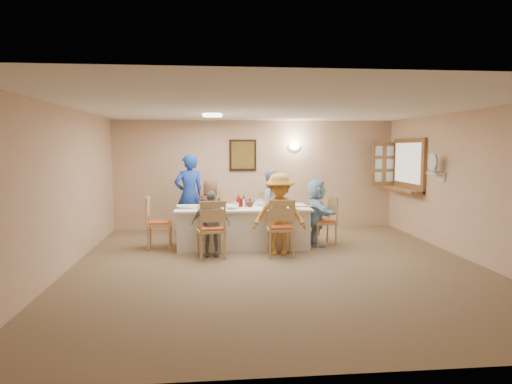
{
  "coord_description": "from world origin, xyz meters",
  "views": [
    {
      "loc": [
        -1.04,
        -7.04,
        1.89
      ],
      "look_at": [
        -0.2,
        1.4,
        1.05
      ],
      "focal_mm": 32.0,
      "sensor_mm": 36.0,
      "label": 1
    }
  ],
  "objects": [
    {
      "name": "serving_hatch",
      "position": [
        3.21,
        2.4,
        1.5
      ],
      "size": [
        0.06,
        1.5,
        1.15
      ],
      "primitive_type": "cube",
      "color": "brown",
      "rests_on": "room_walls"
    },
    {
      "name": "placemat_bl",
      "position": [
        -1.05,
        1.88,
        0.76
      ],
      "size": [
        0.38,
        0.28,
        0.01
      ],
      "primitive_type": "cube",
      "color": "#472B19",
      "rests_on": "dining_table"
    },
    {
      "name": "condiment_brown",
      "position": [
        -0.42,
        1.54,
        0.87
      ],
      "size": [
        0.16,
        0.17,
        0.22
      ],
      "primitive_type": "imported",
      "rotation": [
        0.0,
        0.0,
        -0.37
      ],
      "color": "#401C11",
      "rests_on": "dining_table"
    },
    {
      "name": "napkin_br",
      "position": [
        0.33,
        1.83,
        0.77
      ],
      "size": [
        0.15,
        0.15,
        0.01
      ],
      "primitive_type": "cube",
      "color": "yellow",
      "rests_on": "dining_table"
    },
    {
      "name": "napkin_le",
      "position": [
        -1.37,
        1.41,
        0.77
      ],
      "size": [
        0.14,
        0.14,
        0.01
      ],
      "primitive_type": "cube",
      "color": "yellow",
      "rests_on": "dining_table"
    },
    {
      "name": "plate_le",
      "position": [
        -1.55,
        1.46,
        0.77
      ],
      "size": [
        0.24,
        0.24,
        0.02
      ],
      "primitive_type": "cylinder",
      "color": "white",
      "rests_on": "dining_table"
    },
    {
      "name": "hatch_sill",
      "position": [
        3.09,
        2.4,
        0.97
      ],
      "size": [
        0.3,
        1.5,
        0.05
      ],
      "primitive_type": "cube",
      "color": "brown",
      "rests_on": "room_walls"
    },
    {
      "name": "napkin_bl",
      "position": [
        -0.87,
        1.83,
        0.77
      ],
      "size": [
        0.14,
        0.14,
        0.01
      ],
      "primitive_type": "cube",
      "color": "yellow",
      "rests_on": "dining_table"
    },
    {
      "name": "placemat_fr",
      "position": [
        0.15,
        1.04,
        0.76
      ],
      "size": [
        0.34,
        0.25,
        0.01
      ],
      "primitive_type": "cube",
      "color": "#472B19",
      "rests_on": "dining_table"
    },
    {
      "name": "condiment_malt",
      "position": [
        -0.31,
        1.46,
        0.84
      ],
      "size": [
        0.19,
        0.19,
        0.16
      ],
      "primitive_type": "imported",
      "rotation": [
        0.0,
        0.0,
        0.26
      ],
      "color": "#401C11",
      "rests_on": "dining_table"
    },
    {
      "name": "chair_left_end",
      "position": [
        -2.0,
        1.46,
        0.49
      ],
      "size": [
        0.48,
        0.48,
        0.98
      ],
      "primitive_type": null,
      "rotation": [
        0.0,
        0.0,
        1.59
      ],
      "color": "tan",
      "rests_on": "ground"
    },
    {
      "name": "chair_back_left",
      "position": [
        -1.05,
        2.26,
        0.5
      ],
      "size": [
        0.48,
        0.48,
        1.0
      ],
      "primitive_type": null,
      "rotation": [
        0.0,
        0.0,
        0.01
      ],
      "color": "tan",
      "rests_on": "ground"
    },
    {
      "name": "placemat_fl",
      "position": [
        -1.05,
        1.04,
        0.76
      ],
      "size": [
        0.37,
        0.27,
        0.01
      ],
      "primitive_type": "cube",
      "color": "#472B19",
      "rests_on": "dining_table"
    },
    {
      "name": "condiment_ketchup",
      "position": [
        -0.52,
        1.49,
        0.88
      ],
      "size": [
        0.11,
        0.11,
        0.25
      ],
      "primitive_type": "imported",
      "rotation": [
        0.0,
        0.0,
        0.09
      ],
      "color": "#A00D0E",
      "rests_on": "dining_table"
    },
    {
      "name": "napkin_re",
      "position": [
        0.85,
        1.41,
        0.77
      ],
      "size": [
        0.14,
        0.14,
        0.01
      ],
      "primitive_type": "cube",
      "color": "yellow",
      "rests_on": "dining_table"
    },
    {
      "name": "dining_table",
      "position": [
        -0.45,
        1.46,
        0.38
      ],
      "size": [
        2.51,
        1.06,
        0.76
      ],
      "primitive_type": "cube",
      "color": "white",
      "rests_on": "ground"
    },
    {
      "name": "plate_fr",
      "position": [
        0.15,
        1.04,
        0.77
      ],
      "size": [
        0.24,
        0.24,
        0.01
      ],
      "primitive_type": "cylinder",
      "color": "white",
      "rests_on": "dining_table"
    },
    {
      "name": "diner_back_right",
      "position": [
        0.15,
        2.14,
        0.72
      ],
      "size": [
        0.89,
        0.79,
        1.43
      ],
      "primitive_type": "imported",
      "rotation": [
        0.0,
        0.0,
        3.32
      ],
      "color": "#8A91AD",
      "rests_on": "ground"
    },
    {
      "name": "napkin_fr",
      "position": [
        0.33,
        0.99,
        0.77
      ],
      "size": [
        0.14,
        0.14,
        0.01
      ],
      "primitive_type": "cube",
      "color": "yellow",
      "rests_on": "dining_table"
    },
    {
      "name": "napkin_fl",
      "position": [
        -0.87,
        0.99,
        0.77
      ],
      "size": [
        0.14,
        0.14,
        0.01
      ],
      "primitive_type": "cube",
      "color": "yellow",
      "rests_on": "dining_table"
    },
    {
      "name": "placemat_re",
      "position": [
        0.67,
        1.46,
        0.76
      ],
      "size": [
        0.36,
        0.27,
        0.01
      ],
      "primitive_type": "cube",
      "color": "#472B19",
      "rests_on": "dining_table"
    },
    {
      "name": "diner_front_left",
      "position": [
        -1.05,
        0.78,
        0.57
      ],
      "size": [
        0.69,
        0.32,
        1.14
      ],
      "primitive_type": "imported",
      "rotation": [
        0.0,
        0.0,
        -0.03
      ],
      "color": "gray",
      "rests_on": "ground"
    },
    {
      "name": "chair_right_end",
      "position": [
        1.1,
        1.46,
        0.48
      ],
      "size": [
        0.53,
        0.53,
        0.95
      ],
      "primitive_type": null,
      "rotation": [
        0.0,
        0.0,
        -1.39
      ],
      "color": "tan",
      "rests_on": "ground"
    },
    {
      "name": "plate_bl",
      "position": [
        -1.05,
        1.88,
        0.77
      ],
      "size": [
        0.25,
        0.25,
        0.02
      ],
      "primitive_type": "cylinder",
      "color": "white",
      "rests_on": "dining_table"
    },
    {
      "name": "placemat_br",
      "position": [
        0.15,
        1.88,
        0.76
      ],
      "size": [
        0.38,
        0.28,
        0.01
      ],
      "primitive_type": "cube",
      "color": "#472B19",
      "rests_on": "dining_table"
    },
    {
      "name": "placemat_le",
      "position": [
        -1.55,
        1.46,
        0.76
      ],
      "size": [
        0.38,
        0.28,
        0.01
      ],
      "primitive_type": "cube",
      "color": "#472B19",
      "rests_on": "dining_table"
    },
    {
      "name": "chair_front_right",
      "position": [
        0.15,
        0.66,
        0.51
      ],
      "size": [
        0.5,
        0.5,
        1.01
      ],
      "primitive_type": null,
      "rotation": [
        0.0,
        0.0,
        3.11
      ],
      "color": "tan",
      "rests_on": "ground"
    },
    {
      "name": "teacup_b",
      "position": [
        -0.03,
        2.01,
        0.8
      ],
      "size": [
        0.14,
        0.14,
        0.09
      ],
      "primitive_type": "imported",
      "rotation": [
        0.0,
        0.0,
        0.23
      ],
      "color": "white",
      "rests_on": "dining_table"
    },
    {
      "name": "diner_back_left",
      "position": [
        -1.05,
        2.14,
        0.63
      ],
      "size": [
        0.72,
        0.57,
        1.26
      ],
      "primitive_type": "imported",
      "rotation": [
        0.0,
        0.0,
        3.0
      ],
      "color": "brown",
      "rests_on": "ground"
    },
    {
      "name": "diner_front_right",
      "position": [
        0.15,
        0.78,
        0.72
      ],
      "size": [
        1.03,
        0.71,
        1.44
      ],
      "primitive_type": "imported",
      "rotation": [
        0.0,
        0.0,
        -0.1
      ],
      "color": "gold",
      "rests_on": "ground"
    },
    {
      "name": "chair_back_right",
      "position": [
        0.15,
        2.26,
        0.48
      ],
      "size": [
        0.52,
        0.52,
        0.97
      ],
      "primitive_type": null,
      "rotation": [
        0.0,
        0.0,
        -0.12
      ],
      "color": "tan",
      "rests_on": "ground"
    },
    {
      "name": "desk_fan",
      "position": [
        3.1,
        1.05,
        1.55
      ],
      "size": [
        0.3,
        0.3,
        0.28
      ],
      "primitive_type": null,
      "color": "#A5A5A8",
      "rests_on": "fan_shelf"
    },
    {
      "name": "bowl_a",
      "position": [
        -0.66,
        1.23,
        0.79
      ],
      "size": [
        0.34,
        0.34,
        0.06
      ],
      "primitive_type": "imported",
      "rotation": [
        0.0,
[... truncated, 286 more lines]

